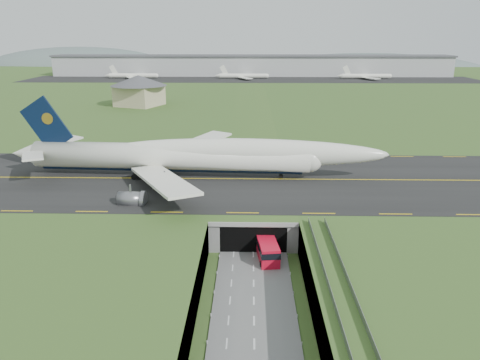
{
  "coord_description": "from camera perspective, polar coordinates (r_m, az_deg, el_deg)",
  "views": [
    {
      "loc": [
        -0.69,
        -68.17,
        37.83
      ],
      "look_at": [
        -2.65,
        20.0,
        9.98
      ],
      "focal_mm": 35.0,
      "sensor_mm": 36.0,
      "label": 1
    }
  ],
  "objects": [
    {
      "name": "guideway",
      "position": [
        60.0,
        12.79,
        -15.77
      ],
      "size": [
        3.0,
        53.0,
        7.05
      ],
      "color": "#A8A8A3",
      "rests_on": "ground"
    },
    {
      "name": "taxiway",
      "position": [
        106.03,
        1.59,
        0.1
      ],
      "size": [
        800.0,
        44.0,
        0.18
      ],
      "primitive_type": "cube",
      "color": "black",
      "rests_on": "airfield_deck"
    },
    {
      "name": "tunnel_portal",
      "position": [
        91.63,
        1.62,
        -4.6
      ],
      "size": [
        17.0,
        22.3,
        6.0
      ],
      "color": "gray",
      "rests_on": "ground"
    },
    {
      "name": "airfield_deck",
      "position": [
        76.56,
        1.67,
        -9.55
      ],
      "size": [
        800.0,
        800.0,
        6.0
      ],
      "primitive_type": "cube",
      "color": "gray",
      "rests_on": "ground"
    },
    {
      "name": "jumbo_jet",
      "position": [
        106.8,
        -5.34,
        2.94
      ],
      "size": [
        86.78,
        57.08,
        18.91
      ],
      "rotation": [
        0.0,
        0.0,
        -0.06
      ],
      "color": "white",
      "rests_on": "ground"
    },
    {
      "name": "ground",
      "position": [
        77.97,
        1.66,
        -11.51
      ],
      "size": [
        900.0,
        900.0,
        0.0
      ],
      "primitive_type": "plane",
      "color": "#345823",
      "rests_on": "ground"
    },
    {
      "name": "distant_hills",
      "position": [
        504.14,
        8.9,
        12.56
      ],
      "size": [
        700.0,
        91.0,
        60.0
      ],
      "color": "slate",
      "rests_on": "ground"
    },
    {
      "name": "service_building",
      "position": [
        219.22,
        -12.23,
        10.93
      ],
      "size": [
        32.46,
        32.46,
        13.68
      ],
      "rotation": [
        0.0,
        0.0,
        -0.37
      ],
      "color": "#C1B38B",
      "rests_on": "ground"
    },
    {
      "name": "trench_road",
      "position": [
        71.45,
        1.69,
        -14.36
      ],
      "size": [
        12.0,
        75.0,
        0.2
      ],
      "primitive_type": "cube",
      "color": "slate",
      "rests_on": "ground"
    },
    {
      "name": "cargo_terminal",
      "position": [
        368.36,
        1.41,
        13.81
      ],
      "size": [
        320.0,
        67.0,
        15.6
      ],
      "color": "#B2B2B2",
      "rests_on": "ground"
    },
    {
      "name": "shuttle_tram",
      "position": [
        82.17,
        3.35,
        -8.45
      ],
      "size": [
        4.2,
        8.81,
        3.44
      ],
      "rotation": [
        0.0,
        0.0,
        0.12
      ],
      "color": "red",
      "rests_on": "ground"
    }
  ]
}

